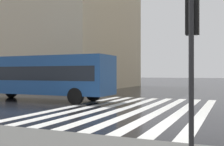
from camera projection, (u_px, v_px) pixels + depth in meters
name	position (u px, v px, depth m)	size (l,w,h in m)	color
ground_plane	(162.00, 125.00, 10.07)	(220.00, 220.00, 0.00)	black
zebra_crossing	(134.00, 108.00, 14.70)	(13.00, 7.50, 0.01)	silver
haussmann_block_mid	(31.00, 20.00, 39.16)	(17.78, 26.68, 19.31)	beige
traffic_signal_post	(192.00, 39.00, 6.42)	(0.44, 0.30, 3.46)	#232326
city_bus	(36.00, 75.00, 19.13)	(2.60, 11.00, 3.00)	navy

